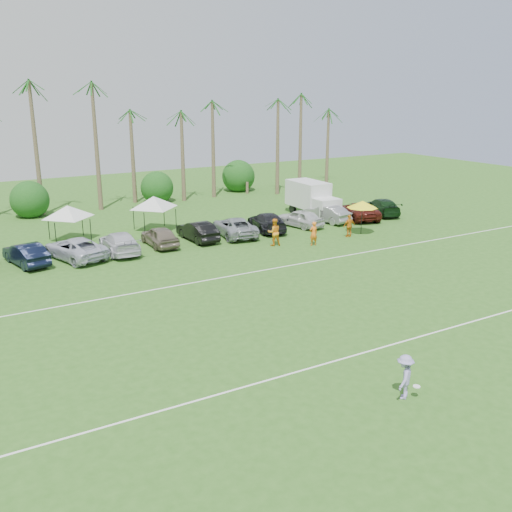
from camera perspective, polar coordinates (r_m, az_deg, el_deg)
ground at (r=22.67m, az=10.91°, el=-12.30°), size 120.00×120.00×0.00m
field_lines at (r=28.54m, az=0.39°, el=-5.78°), size 80.00×12.10×0.01m
palm_tree_4 at (r=53.73m, az=-20.32°, el=11.87°), size 2.40×2.40×8.90m
palm_tree_5 at (r=54.52m, az=-16.19°, el=13.20°), size 2.40×2.40×9.90m
palm_tree_6 at (r=55.61m, az=-12.15°, el=14.41°), size 2.40×2.40×10.90m
palm_tree_7 at (r=56.97m, az=-8.24°, el=15.49°), size 2.40×2.40×11.90m
palm_tree_8 at (r=59.12m, az=-3.52°, el=13.14°), size 2.40×2.40×8.90m
palm_tree_9 at (r=61.47m, az=0.76°, el=14.11°), size 2.40×2.40×9.90m
palm_tree_10 at (r=64.14m, az=4.74°, el=14.92°), size 2.40×2.40×10.90m
palm_tree_11 at (r=66.48m, az=7.71°, el=15.61°), size 2.40×2.40×11.90m
bush_tree_1 at (r=55.04m, az=-21.98°, el=5.80°), size 4.00×4.00×4.00m
bush_tree_2 at (r=57.88m, az=-10.13°, el=7.19°), size 4.00×4.00×4.00m
bush_tree_3 at (r=61.95m, az=-1.34°, el=8.03°), size 4.00×4.00×4.00m
sideline_player_a at (r=40.82m, az=5.77°, el=2.25°), size 0.65×0.44×1.74m
sideline_player_b at (r=40.58m, az=1.82°, el=2.40°), size 1.10×0.95×1.95m
sideline_player_c at (r=43.55m, az=9.31°, el=2.98°), size 1.03×0.51×1.70m
box_truck at (r=50.43m, az=5.67°, el=5.79°), size 2.32×5.78×2.96m
canopy_tent_left at (r=43.58m, az=-18.35°, el=4.81°), size 3.84×3.84×3.11m
canopy_tent_right at (r=45.20m, az=-10.22°, el=5.90°), size 3.97×3.97×3.22m
market_umbrella at (r=44.20m, az=10.59°, el=5.10°), size 2.35×2.35×2.61m
frisbee_player at (r=21.56m, az=14.64°, el=-11.61°), size 1.25×1.12×1.68m
parked_car_1 at (r=38.96m, az=-22.02°, el=0.20°), size 2.44×4.57×1.43m
parked_car_2 at (r=39.21m, az=-17.66°, el=0.73°), size 3.82×5.62×1.43m
parked_car_3 at (r=39.94m, az=-13.50°, el=1.33°), size 2.21×5.01×1.43m
parked_car_4 at (r=41.07m, az=-9.61°, el=1.96°), size 1.69×4.20×1.43m
parked_car_5 at (r=42.22m, az=-5.85°, el=2.51°), size 1.70×4.40×1.43m
parked_car_6 at (r=43.35m, az=-2.15°, el=2.95°), size 3.13×5.45×1.43m
parked_car_7 at (r=44.97m, az=1.10°, el=3.45°), size 2.96×5.23×1.43m
parked_car_8 at (r=46.38m, az=4.41°, el=3.80°), size 2.67×4.49×1.43m
parked_car_9 at (r=48.35m, az=7.13°, el=4.24°), size 2.15×4.52×1.43m
parked_car_10 at (r=49.91m, az=10.14°, el=4.49°), size 3.68×5.60×1.43m
parked_car_11 at (r=52.09m, az=12.46°, el=4.85°), size 3.54×5.32×1.43m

